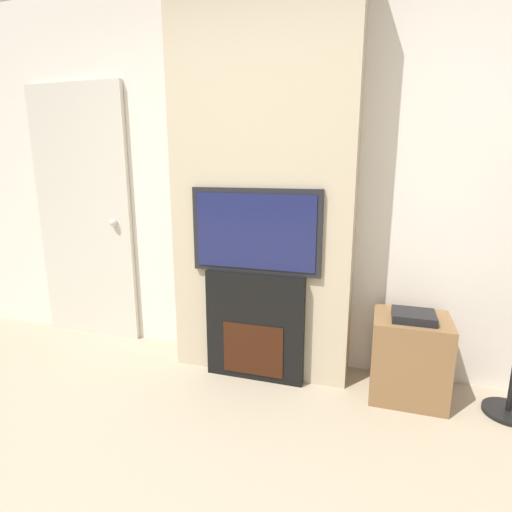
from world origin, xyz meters
The scene contains 6 objects.
wall_back centered at (0.00, 2.03, 1.35)m, with size 6.00×0.06×2.70m.
chimney_breast centered at (0.00, 1.84, 1.35)m, with size 1.22×0.31×2.70m.
fireplace centered at (0.00, 1.69, 0.37)m, with size 0.68×0.15×0.75m.
television centered at (0.00, 1.69, 1.03)m, with size 0.86×0.07×0.55m.
media_stand centered at (1.00, 1.73, 0.27)m, with size 0.46×0.39×0.58m.
entry_door centered at (-1.58, 1.97, 1.04)m, with size 0.89×0.09×2.07m.
Camera 1 is at (0.76, -0.75, 1.44)m, focal length 28.00 mm.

